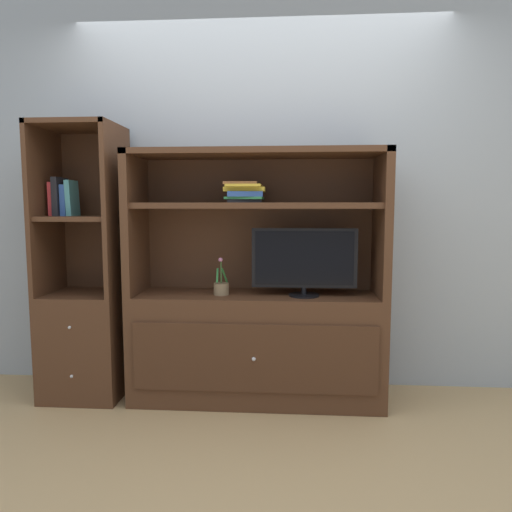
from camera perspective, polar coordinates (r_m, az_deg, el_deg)
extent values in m
plane|color=tan|center=(2.84, -0.53, -20.13)|extent=(8.00, 8.00, 0.00)
cube|color=#9EA8B2|center=(3.29, 0.50, 8.66)|extent=(6.00, 0.10, 2.80)
cube|color=#4C2D1C|center=(3.08, 0.07, -11.01)|extent=(1.60, 0.44, 0.69)
cube|color=#462A19|center=(2.86, -0.26, -12.38)|extent=(1.47, 0.02, 0.42)
sphere|color=silver|center=(2.85, -0.28, -12.47)|extent=(0.02, 0.02, 0.02)
cube|color=#4C2D1C|center=(3.10, -14.44, 3.91)|extent=(0.05, 0.44, 0.90)
cube|color=#4C2D1C|center=(2.99, 15.09, 3.82)|extent=(0.05, 0.44, 0.90)
cube|color=#4C2D1C|center=(3.15, 0.33, 4.14)|extent=(1.60, 0.02, 0.90)
cube|color=#4C2D1C|center=(2.96, 0.07, 12.41)|extent=(1.60, 0.44, 0.04)
cube|color=#4C2D1C|center=(2.94, 0.07, 6.17)|extent=(1.50, 0.40, 0.04)
cylinder|color=black|center=(2.94, 5.86, -4.76)|extent=(0.19, 0.19, 0.01)
cylinder|color=black|center=(2.94, 5.86, -4.24)|extent=(0.03, 0.03, 0.04)
cube|color=black|center=(2.91, 5.91, -0.24)|extent=(0.65, 0.02, 0.37)
cube|color=black|center=(2.90, 5.92, -0.27)|extent=(0.61, 0.00, 0.33)
cylinder|color=#8C7251|center=(2.97, -4.26, -4.03)|extent=(0.10, 0.10, 0.07)
cylinder|color=#3D6B33|center=(2.96, -4.28, -1.86)|extent=(0.01, 0.01, 0.15)
cube|color=#2D7A38|center=(2.95, -3.85, -2.39)|extent=(0.03, 0.09, 0.11)
cube|color=#2D7A38|center=(2.96, -4.74, -2.37)|extent=(0.02, 0.07, 0.08)
sphere|color=#C6729E|center=(2.93, -4.35, -0.46)|extent=(0.03, 0.03, 0.03)
cube|color=black|center=(2.95, -1.47, 6.72)|extent=(0.24, 0.30, 0.02)
cube|color=#338C4C|center=(2.95, -1.36, 7.06)|extent=(0.23, 0.30, 0.01)
cube|color=#2D519E|center=(2.95, -1.38, 7.52)|extent=(0.24, 0.32, 0.03)
cube|color=gold|center=(2.95, -1.34, 8.10)|extent=(0.26, 0.25, 0.03)
cube|color=gold|center=(2.94, -1.36, 8.52)|extent=(0.22, 0.33, 0.02)
cube|color=#A56638|center=(2.95, -1.79, 8.82)|extent=(0.21, 0.26, 0.02)
cube|color=#4C2D1C|center=(3.35, -19.93, -10.02)|extent=(0.50, 0.46, 0.69)
sphere|color=silver|center=(3.10, -21.81, -8.10)|extent=(0.02, 0.02, 0.02)
sphere|color=silver|center=(3.19, -21.58, -13.50)|extent=(0.02, 0.02, 0.02)
cube|color=#4C2D1C|center=(3.33, -24.24, 5.15)|extent=(0.03, 0.46, 1.08)
cube|color=#4C2D1C|center=(3.13, -16.54, 5.41)|extent=(0.03, 0.46, 1.08)
cube|color=#4C2D1C|center=(3.43, -18.97, 5.38)|extent=(0.50, 0.02, 1.08)
cube|color=#4C2D1C|center=(3.23, -20.47, 4.33)|extent=(0.44, 0.41, 0.03)
cube|color=#4C2D1C|center=(3.26, -20.87, 14.57)|extent=(0.50, 0.46, 0.03)
cube|color=red|center=(3.30, -23.37, 6.37)|extent=(0.02, 0.13, 0.21)
cube|color=black|center=(3.28, -22.78, 6.68)|extent=(0.04, 0.16, 0.25)
cube|color=#2D519E|center=(3.27, -22.10, 6.30)|extent=(0.04, 0.12, 0.20)
cube|color=teal|center=(3.25, -21.51, 6.57)|extent=(0.04, 0.13, 0.23)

